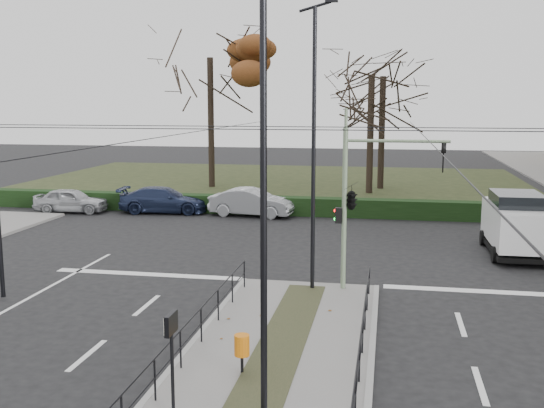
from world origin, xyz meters
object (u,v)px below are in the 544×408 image
(info_panel, at_px, (171,335))
(parked_car_second, at_px, (252,202))
(parked_car_third, at_px, (164,200))
(streetlamp_median_far, at_px, (314,146))
(streetlamp_median_near, at_px, (265,193))
(bare_tree_near, at_px, (372,83))
(litter_bin, at_px, (242,346))
(white_van, at_px, (516,223))
(bare_tree_center, at_px, (383,85))
(traffic_light, at_px, (354,196))
(rust_tree, at_px, (210,58))
(parked_car_first, at_px, (71,200))

(info_panel, relative_size, parked_car_second, 0.45)
(parked_car_third, bearing_deg, streetlamp_median_far, -149.41)
(streetlamp_median_near, height_order, streetlamp_median_far, streetlamp_median_far)
(bare_tree_near, bearing_deg, info_panel, -94.98)
(parked_car_second, bearing_deg, litter_bin, -162.46)
(parked_car_third, bearing_deg, white_van, -117.37)
(litter_bin, bearing_deg, white_van, 58.54)
(parked_car_third, xyz_separation_m, bare_tree_near, (11.23, 9.47, 6.70))
(parked_car_second, distance_m, bare_tree_center, 15.36)
(info_panel, distance_m, parked_car_third, 24.25)
(traffic_light, height_order, parked_car_second, traffic_light)
(litter_bin, distance_m, rust_tree, 33.75)
(bare_tree_center, bearing_deg, white_van, -73.09)
(litter_bin, distance_m, parked_car_third, 22.62)
(traffic_light, distance_m, parked_car_second, 14.96)
(streetlamp_median_near, bearing_deg, info_panel, 176.30)
(streetlamp_median_far, xyz_separation_m, bare_tree_center, (1.81, 25.60, 2.58))
(parked_car_first, distance_m, rust_tree, 15.26)
(traffic_light, height_order, bare_tree_center, bare_tree_center)
(parked_car_third, height_order, bare_tree_center, bare_tree_center)
(parked_car_second, bearing_deg, bare_tree_center, -23.58)
(white_van, bearing_deg, parked_car_first, 165.20)
(litter_bin, relative_size, parked_car_third, 0.18)
(rust_tree, relative_size, bare_tree_near, 1.15)
(parked_car_first, bearing_deg, traffic_light, -133.33)
(streetlamp_median_near, xyz_separation_m, rust_tree, (-10.50, 33.47, 4.70))
(parked_car_first, xyz_separation_m, white_van, (22.91, -6.05, 0.63))
(streetlamp_median_far, bearing_deg, streetlamp_median_near, -88.93)
(traffic_light, xyz_separation_m, streetlamp_median_far, (-1.29, -0.20, 1.62))
(litter_bin, xyz_separation_m, parked_car_first, (-14.56, 19.69, -0.08))
(parked_car_first, distance_m, parked_car_second, 10.38)
(streetlamp_median_far, relative_size, bare_tree_center, 0.88)
(litter_bin, xyz_separation_m, streetlamp_median_near, (0.97, -2.24, 3.84))
(litter_bin, height_order, parked_car_second, parked_car_second)
(rust_tree, bearing_deg, bare_tree_near, -5.83)
(traffic_light, height_order, streetlamp_median_near, streetlamp_median_near)
(litter_bin, xyz_separation_m, rust_tree, (-9.53, 31.23, 8.54))
(info_panel, relative_size, parked_car_third, 0.41)
(streetlamp_median_far, distance_m, parked_car_second, 15.01)
(litter_bin, bearing_deg, parked_car_second, 101.62)
(traffic_light, distance_m, litter_bin, 7.79)
(info_panel, distance_m, bare_tree_center, 35.25)
(parked_car_third, bearing_deg, info_panel, -165.55)
(streetlamp_median_near, height_order, bare_tree_center, bare_tree_center)
(parked_car_first, bearing_deg, bare_tree_near, -63.98)
(traffic_light, xyz_separation_m, rust_tree, (-11.61, 24.14, 6.11))
(parked_car_second, xyz_separation_m, parked_car_third, (-5.13, 0.15, -0.03))
(white_van, bearing_deg, bare_tree_center, 106.91)
(bare_tree_near, bearing_deg, rust_tree, 174.17)
(streetlamp_median_near, bearing_deg, streetlamp_median_far, 91.07)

